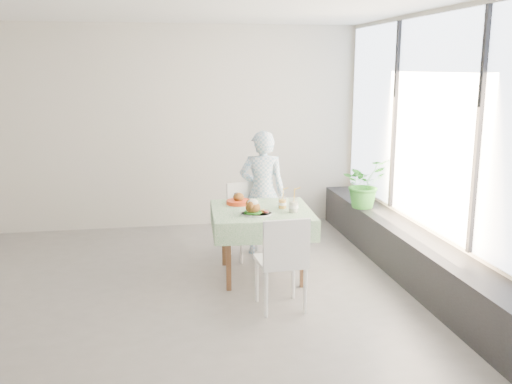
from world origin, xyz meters
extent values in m
plane|color=slate|center=(0.00, 0.00, 0.00)|extent=(6.00, 6.00, 0.00)
plane|color=white|center=(0.00, 0.00, 2.80)|extent=(6.00, 6.00, 0.00)
cube|color=beige|center=(0.00, 2.50, 1.40)|extent=(6.00, 0.02, 2.80)
cube|color=beige|center=(0.00, -2.50, 1.40)|extent=(6.00, 0.02, 2.80)
cube|color=beige|center=(3.00, 0.00, 1.40)|extent=(0.02, 5.00, 2.80)
cube|color=#D1E0F9|center=(2.97, 0.00, 1.65)|extent=(0.01, 4.80, 2.18)
cube|color=black|center=(2.80, 0.00, 0.25)|extent=(0.40, 4.80, 0.50)
cube|color=brown|center=(1.24, 0.30, 0.71)|extent=(0.95, 0.95, 0.04)
cube|color=white|center=(1.24, 0.30, 0.74)|extent=(1.10, 1.10, 0.01)
cube|color=white|center=(1.21, 0.94, 0.44)|extent=(0.50, 0.50, 0.04)
cube|color=white|center=(1.16, 1.12, 0.67)|extent=(0.41, 0.14, 0.41)
cube|color=white|center=(1.25, -0.57, 0.46)|extent=(0.45, 0.45, 0.04)
cube|color=white|center=(1.26, -0.76, 0.69)|extent=(0.43, 0.06, 0.43)
imported|color=#82B2D0|center=(1.39, 1.06, 0.75)|extent=(0.61, 0.47, 1.50)
cylinder|color=white|center=(1.14, 0.09, 0.75)|extent=(0.33, 0.33, 0.02)
cylinder|color=#155214|center=(1.11, 0.09, 0.77)|extent=(0.18, 0.18, 0.02)
ellipsoid|color=brown|center=(1.11, 0.09, 0.82)|extent=(0.15, 0.14, 0.12)
ellipsoid|color=white|center=(1.11, 0.09, 0.87)|extent=(0.11, 0.10, 0.08)
cylinder|color=#9E160F|center=(1.24, 0.07, 0.78)|extent=(0.05, 0.05, 0.03)
cylinder|color=white|center=(1.46, 0.30, 0.80)|extent=(0.09, 0.09, 0.13)
cylinder|color=orange|center=(1.46, 0.30, 0.79)|extent=(0.08, 0.08, 0.09)
cylinder|color=white|center=(1.46, 0.30, 0.87)|extent=(0.09, 0.09, 0.01)
cylinder|color=yellow|center=(1.47, 0.30, 0.92)|extent=(0.01, 0.03, 0.17)
cylinder|color=white|center=(1.54, 0.12, 0.81)|extent=(0.10, 0.10, 0.14)
cylinder|color=beige|center=(1.54, 0.12, 0.80)|extent=(0.09, 0.09, 0.11)
cylinder|color=white|center=(1.54, 0.12, 0.89)|extent=(0.11, 0.11, 0.01)
cylinder|color=yellow|center=(1.55, 0.12, 0.94)|extent=(0.01, 0.04, 0.20)
cylinder|color=red|center=(1.03, 0.58, 0.76)|extent=(0.27, 0.27, 0.04)
cylinder|color=white|center=(1.03, 0.58, 0.77)|extent=(0.23, 0.23, 0.02)
ellipsoid|color=brown|center=(1.03, 0.58, 0.82)|extent=(0.12, 0.11, 0.10)
imported|color=#317D29|center=(2.69, 1.13, 0.81)|extent=(0.71, 0.67, 0.61)
camera|label=1|loc=(0.15, -5.48, 2.22)|focal=40.00mm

